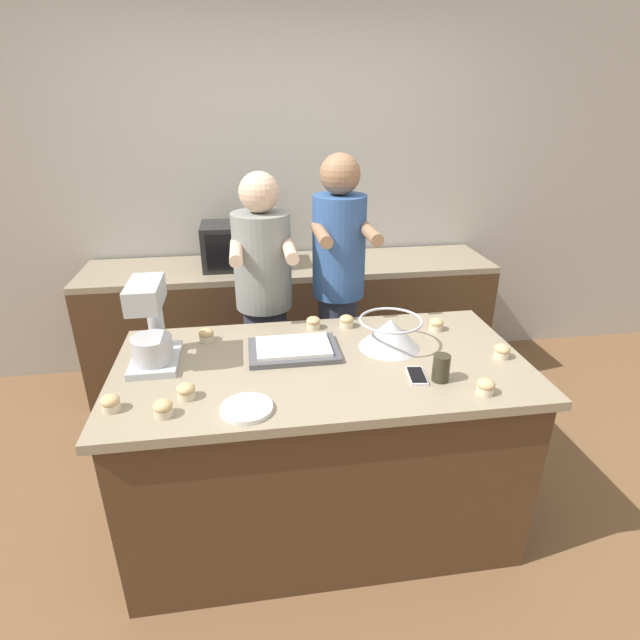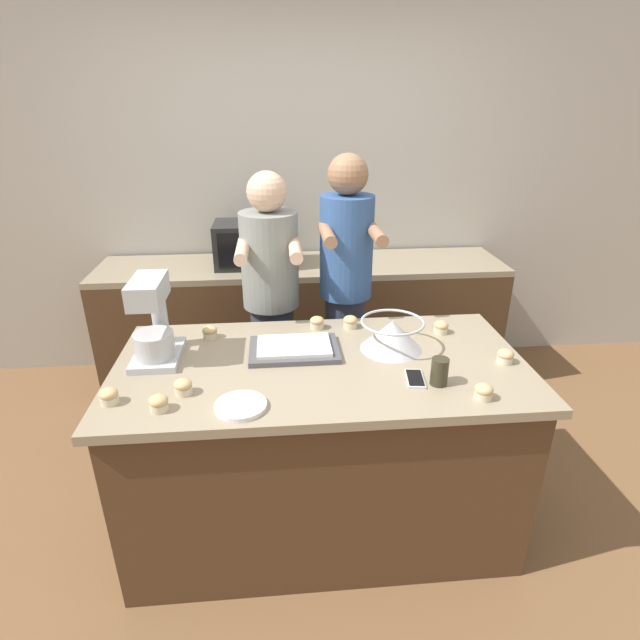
% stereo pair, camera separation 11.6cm
% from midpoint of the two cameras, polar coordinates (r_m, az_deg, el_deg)
% --- Properties ---
extents(ground_plane, '(16.00, 16.00, 0.00)m').
position_cam_midpoint_polar(ground_plane, '(2.73, -1.16, -21.51)').
color(ground_plane, brown).
extents(back_wall, '(10.00, 0.06, 2.70)m').
position_cam_midpoint_polar(back_wall, '(3.72, -5.00, 14.66)').
color(back_wall, '#B2ADA3').
rests_on(back_wall, ground_plane).
extents(island_counter, '(1.79, 0.91, 0.89)m').
position_cam_midpoint_polar(island_counter, '(2.43, -1.25, -14.06)').
color(island_counter, '#4C331E').
rests_on(island_counter, ground_plane).
extents(back_counter, '(2.80, 0.60, 0.90)m').
position_cam_midpoint_polar(back_counter, '(3.64, -4.12, -0.35)').
color(back_counter, '#4C331E').
rests_on(back_counter, ground_plane).
extents(person_left, '(0.33, 0.50, 1.61)m').
position_cam_midpoint_polar(person_left, '(2.82, -7.49, 1.05)').
color(person_left, '#33384C').
rests_on(person_left, ground_plane).
extents(person_right, '(0.31, 0.49, 1.70)m').
position_cam_midpoint_polar(person_right, '(2.83, 0.93, 2.60)').
color(person_right, '#33384C').
rests_on(person_right, ground_plane).
extents(stand_mixer, '(0.20, 0.30, 0.37)m').
position_cam_midpoint_polar(stand_mixer, '(2.24, -20.17, -0.94)').
color(stand_mixer, '#B2B7BC').
rests_on(stand_mixer, island_counter).
extents(mixing_bowl, '(0.29, 0.29, 0.14)m').
position_cam_midpoint_polar(mixing_bowl, '(2.29, 6.58, -1.41)').
color(mixing_bowl, '#BCBCC1').
rests_on(mixing_bowl, island_counter).
extents(baking_tray, '(0.40, 0.27, 0.04)m').
position_cam_midpoint_polar(baking_tray, '(2.26, -4.54, -3.36)').
color(baking_tray, '#4C4C51').
rests_on(baking_tray, island_counter).
extents(microwave_oven, '(0.49, 0.33, 0.29)m').
position_cam_midpoint_polar(microwave_oven, '(3.43, -10.13, 8.41)').
color(microwave_oven, black).
rests_on(microwave_oven, back_counter).
extents(cell_phone, '(0.09, 0.15, 0.01)m').
position_cam_midpoint_polar(cell_phone, '(2.09, 9.44, -6.33)').
color(cell_phone, silver).
rests_on(cell_phone, island_counter).
extents(drinking_glass, '(0.07, 0.07, 0.11)m').
position_cam_midpoint_polar(drinking_glass, '(2.06, 12.11, -5.41)').
color(drinking_glass, '#332D1E').
rests_on(drinking_glass, island_counter).
extents(small_plate, '(0.19, 0.19, 0.02)m').
position_cam_midpoint_polar(small_plate, '(1.89, -10.16, -9.94)').
color(small_plate, white).
rests_on(small_plate, island_counter).
extents(cupcake_0, '(0.07, 0.07, 0.06)m').
position_cam_midpoint_polar(cupcake_0, '(2.50, 1.71, -0.14)').
color(cupcake_0, beige).
rests_on(cupcake_0, island_counter).
extents(cupcake_1, '(0.07, 0.07, 0.06)m').
position_cam_midpoint_polar(cupcake_1, '(2.03, -24.40, -8.65)').
color(cupcake_1, beige).
rests_on(cupcake_1, island_counter).
extents(cupcake_2, '(0.07, 0.07, 0.06)m').
position_cam_midpoint_polar(cupcake_2, '(2.03, 16.84, -7.30)').
color(cupcake_2, beige).
rests_on(cupcake_2, island_counter).
extents(cupcake_3, '(0.07, 0.07, 0.06)m').
position_cam_midpoint_polar(cupcake_3, '(2.43, -14.21, -1.67)').
color(cupcake_3, beige).
rests_on(cupcake_3, island_counter).
extents(cupcake_4, '(0.07, 0.07, 0.06)m').
position_cam_midpoint_polar(cupcake_4, '(1.92, -19.19, -9.54)').
color(cupcake_4, beige).
rests_on(cupcake_4, island_counter).
extents(cupcake_5, '(0.07, 0.07, 0.06)m').
position_cam_midpoint_polar(cupcake_5, '(2.52, 11.86, -0.48)').
color(cupcake_5, beige).
rests_on(cupcake_5, island_counter).
extents(cupcake_6, '(0.07, 0.07, 0.06)m').
position_cam_midpoint_polar(cupcake_6, '(2.48, -2.10, -0.32)').
color(cupcake_6, beige).
rests_on(cupcake_6, island_counter).
extents(cupcake_7, '(0.07, 0.07, 0.06)m').
position_cam_midpoint_polar(cupcake_7, '(2.33, 18.74, -3.40)').
color(cupcake_7, beige).
rests_on(cupcake_7, island_counter).
extents(cupcake_8, '(0.07, 0.07, 0.06)m').
position_cam_midpoint_polar(cupcake_8, '(2.00, -16.70, -7.80)').
color(cupcake_8, beige).
rests_on(cupcake_8, island_counter).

